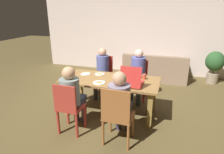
# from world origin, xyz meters

# --- Properties ---
(ground_plane) EXTENTS (20.00, 20.00, 0.00)m
(ground_plane) POSITION_xyz_m (0.00, 0.00, 0.00)
(ground_plane) COLOR brown
(back_wall) EXTENTS (6.69, 0.12, 2.78)m
(back_wall) POSITION_xyz_m (0.00, 3.05, 1.39)
(back_wall) COLOR beige
(back_wall) RESTS_ON ground
(dining_table) EXTENTS (1.90, 0.89, 0.74)m
(dining_table) POSITION_xyz_m (0.00, 0.00, 0.63)
(dining_table) COLOR olive
(dining_table) RESTS_ON ground
(chair_0) EXTENTS (0.41, 0.40, 0.92)m
(chair_0) POSITION_xyz_m (0.40, 0.92, 0.51)
(chair_0) COLOR #B52E27
(chair_0) RESTS_ON ground
(person_0) EXTENTS (0.33, 0.55, 1.20)m
(person_0) POSITION_xyz_m (0.40, 0.77, 0.70)
(person_0) COLOR #324449
(person_0) RESTS_ON ground
(chair_1) EXTENTS (0.41, 0.39, 0.92)m
(chair_1) POSITION_xyz_m (-0.45, -0.88, 0.48)
(chair_1) COLOR #AD352A
(chair_1) RESTS_ON ground
(person_1) EXTENTS (0.33, 0.53, 1.18)m
(person_1) POSITION_xyz_m (-0.45, -0.74, 0.69)
(person_1) COLOR #353A4C
(person_1) RESTS_ON ground
(chair_2) EXTENTS (0.46, 0.43, 0.97)m
(chair_2) POSITION_xyz_m (0.40, -0.94, 0.54)
(chair_2) COLOR #9B5E2F
(chair_2) RESTS_ON ground
(person_2) EXTENTS (0.34, 0.53, 1.18)m
(person_2) POSITION_xyz_m (0.40, -0.78, 0.70)
(person_2) COLOR #353142
(person_2) RESTS_ON ground
(chair_3) EXTENTS (0.41, 0.39, 0.96)m
(chair_3) POSITION_xyz_m (-0.45, 0.88, 0.50)
(chair_3) COLOR #AC261F
(chair_3) RESTS_ON ground
(person_3) EXTENTS (0.29, 0.51, 1.19)m
(person_3) POSITION_xyz_m (-0.45, 0.73, 0.69)
(person_3) COLOR #353B38
(person_3) RESTS_ON ground
(pizza_box_0) EXTENTS (0.37, 0.45, 0.39)m
(pizza_box_0) POSITION_xyz_m (0.47, -0.16, 0.79)
(pizza_box_0) COLOR red
(pizza_box_0) RESTS_ON dining_table
(plate_0) EXTENTS (0.21, 0.21, 0.01)m
(plate_0) POSITION_xyz_m (-0.60, 0.14, 0.74)
(plate_0) COLOR white
(plate_0) RESTS_ON dining_table
(plate_1) EXTENTS (0.21, 0.21, 0.03)m
(plate_1) POSITION_xyz_m (-0.31, 0.23, 0.75)
(plate_1) COLOR white
(plate_1) RESTS_ON dining_table
(plate_2) EXTENTS (0.23, 0.23, 0.03)m
(plate_2) POSITION_xyz_m (-0.14, -0.25, 0.74)
(plate_2) COLOR white
(plate_2) RESTS_ON dining_table
(plate_3) EXTENTS (0.21, 0.21, 0.01)m
(plate_3) POSITION_xyz_m (-0.68, -0.25, 0.74)
(plate_3) COLOR white
(plate_3) RESTS_ON dining_table
(drinking_glass_0) EXTENTS (0.08, 0.08, 0.10)m
(drinking_glass_0) POSITION_xyz_m (0.63, 0.20, 0.79)
(drinking_glass_0) COLOR #BE4C33
(drinking_glass_0) RESTS_ON dining_table
(drinking_glass_1) EXTENTS (0.07, 0.07, 0.11)m
(drinking_glass_1) POSITION_xyz_m (0.14, 0.00, 0.79)
(drinking_glass_1) COLOR #B95129
(drinking_glass_1) RESTS_ON dining_table
(drinking_glass_2) EXTENTS (0.08, 0.08, 0.14)m
(drinking_glass_2) POSITION_xyz_m (0.52, 0.23, 0.81)
(drinking_glass_2) COLOR silver
(drinking_glass_2) RESTS_ON dining_table
(couch) EXTENTS (1.86, 0.88, 0.79)m
(couch) POSITION_xyz_m (0.66, 2.39, 0.28)
(couch) COLOR #93775E
(couch) RESTS_ON ground
(potted_plant) EXTENTS (0.51, 0.51, 0.93)m
(potted_plant) POSITION_xyz_m (2.29, 2.53, 0.57)
(potted_plant) COLOR gray
(potted_plant) RESTS_ON ground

